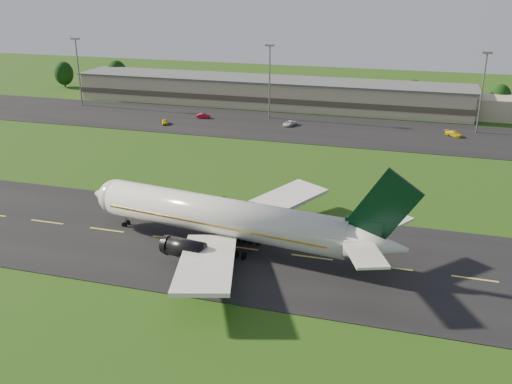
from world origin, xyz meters
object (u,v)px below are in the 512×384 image
(light_mast_centre, at_px, (270,73))
(light_mast_west, at_px, (78,64))
(airliner, at_px, (227,218))
(service_vehicle_c, at_px, (289,123))
(service_vehicle_d, at_px, (454,134))
(service_vehicle_a, at_px, (165,122))
(service_vehicle_b, at_px, (204,116))
(terminal, at_px, (288,94))
(light_mast_east, at_px, (483,83))

(light_mast_centre, bearing_deg, light_mast_west, 180.00)
(light_mast_west, bearing_deg, airliner, -46.78)
(light_mast_west, xyz_separation_m, service_vehicle_c, (67.45, -6.81, -12.00))
(light_mast_west, distance_m, service_vehicle_c, 68.84)
(airliner, distance_m, light_mast_centre, 81.96)
(service_vehicle_c, height_order, service_vehicle_d, service_vehicle_d)
(service_vehicle_a, bearing_deg, service_vehicle_b, 25.62)
(service_vehicle_b, xyz_separation_m, service_vehicle_d, (67.06, -0.30, 0.03))
(terminal, distance_m, service_vehicle_b, 28.98)
(service_vehicle_a, distance_m, service_vehicle_c, 33.65)
(light_mast_centre, height_order, service_vehicle_a, light_mast_centre)
(terminal, distance_m, service_vehicle_d, 52.80)
(airliner, xyz_separation_m, light_mast_centre, (-15.28, 80.12, 8.08))
(airliner, relative_size, service_vehicle_d, 11.25)
(service_vehicle_b, xyz_separation_m, service_vehicle_c, (25.15, -1.46, 0.00))
(light_mast_west, bearing_deg, light_mast_centre, 0.00)
(service_vehicle_b, bearing_deg, light_mast_west, 74.09)
(airliner, height_order, light_mast_centre, light_mast_centre)
(airliner, xyz_separation_m, service_vehicle_a, (-40.53, 65.36, -3.93))
(terminal, relative_size, light_mast_east, 7.13)
(terminal, bearing_deg, airliner, -81.80)
(light_mast_west, bearing_deg, terminal, 14.76)
(airliner, xyz_separation_m, service_vehicle_c, (-7.84, 73.31, -3.93))
(airliner, xyz_separation_m, light_mast_west, (-75.28, 80.12, 8.08))
(service_vehicle_d, bearing_deg, light_mast_centre, 117.90)
(airliner, distance_m, service_vehicle_c, 73.83)
(airliner, relative_size, light_mast_centre, 2.51)
(terminal, xyz_separation_m, light_mast_centre, (-1.40, -16.18, 8.75))
(airliner, xyz_separation_m, terminal, (-13.88, 96.30, -0.67))
(light_mast_east, bearing_deg, light_mast_west, 180.00)
(terminal, relative_size, light_mast_west, 7.13)
(light_mast_centre, relative_size, light_mast_east, 1.00)
(service_vehicle_c, xyz_separation_m, service_vehicle_d, (41.91, 1.15, 0.02))
(light_mast_centre, height_order, service_vehicle_d, light_mast_centre)
(airliner, bearing_deg, light_mast_west, 141.20)
(service_vehicle_a, bearing_deg, light_mast_west, 131.35)
(airliner, height_order, light_mast_east, light_mast_east)
(light_mast_east, relative_size, service_vehicle_a, 5.45)
(light_mast_west, distance_m, light_mast_centre, 60.00)
(airliner, height_order, terminal, airliner)
(light_mast_east, height_order, service_vehicle_d, light_mast_east)
(light_mast_east, height_order, service_vehicle_a, light_mast_east)
(light_mast_west, relative_size, service_vehicle_c, 4.46)
(light_mast_west, relative_size, light_mast_east, 1.00)
(light_mast_west, distance_m, service_vehicle_d, 110.16)
(service_vehicle_b, height_order, service_vehicle_d, service_vehicle_d)
(airliner, bearing_deg, light_mast_east, 71.61)
(light_mast_east, distance_m, service_vehicle_b, 73.88)
(light_mast_west, relative_size, service_vehicle_b, 5.31)
(light_mast_centre, height_order, light_mast_east, same)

